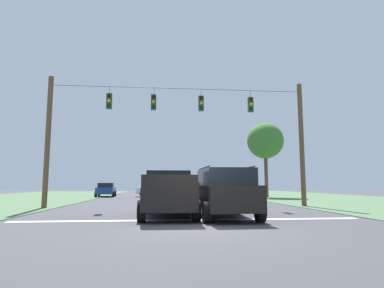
# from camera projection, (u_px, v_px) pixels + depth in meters

# --- Properties ---
(ground_plane) EXTENTS (120.00, 120.00, 0.00)m
(ground_plane) POSITION_uv_depth(u_px,v_px,m) (198.00, 229.00, 9.82)
(ground_plane) COLOR #3D3D42
(shoulder_grass_right) EXTENTS (16.00, 80.00, 0.03)m
(shoulder_grass_right) POSITION_uv_depth(u_px,v_px,m) (362.00, 201.00, 26.08)
(shoulder_grass_right) COLOR #4C6946
(shoulder_grass_right) RESTS_ON ground
(stop_bar_stripe) EXTENTS (13.50, 0.45, 0.01)m
(stop_bar_stripe) POSITION_uv_depth(u_px,v_px,m) (190.00, 220.00, 12.38)
(stop_bar_stripe) COLOR white
(stop_bar_stripe) RESTS_ON ground
(lane_dash_0) EXTENTS (2.50, 0.15, 0.01)m
(lane_dash_0) POSITION_uv_depth(u_px,v_px,m) (181.00, 208.00, 18.31)
(lane_dash_0) COLOR white
(lane_dash_0) RESTS_ON ground
(lane_dash_1) EXTENTS (2.50, 0.15, 0.01)m
(lane_dash_1) POSITION_uv_depth(u_px,v_px,m) (176.00, 202.00, 24.42)
(lane_dash_1) COLOR white
(lane_dash_1) RESTS_ON ground
(lane_dash_2) EXTENTS (2.50, 0.15, 0.01)m
(lane_dash_2) POSITION_uv_depth(u_px,v_px,m) (172.00, 198.00, 31.37)
(lane_dash_2) COLOR white
(lane_dash_2) RESTS_ON ground
(lane_dash_3) EXTENTS (2.50, 0.15, 0.01)m
(lane_dash_3) POSITION_uv_depth(u_px,v_px,m) (170.00, 196.00, 38.99)
(lane_dash_3) COLOR white
(lane_dash_3) RESTS_ON ground
(overhead_signal_span) EXTENTS (15.84, 0.31, 7.82)m
(overhead_signal_span) POSITION_uv_depth(u_px,v_px,m) (179.00, 135.00, 19.71)
(overhead_signal_span) COLOR brown
(overhead_signal_span) RESTS_ON ground
(pickup_truck) EXTENTS (2.31, 5.41, 1.95)m
(pickup_truck) POSITION_uv_depth(u_px,v_px,m) (168.00, 194.00, 13.70)
(pickup_truck) COLOR black
(pickup_truck) RESTS_ON ground
(suv_black) EXTENTS (2.27, 4.83, 2.05)m
(suv_black) POSITION_uv_depth(u_px,v_px,m) (224.00, 192.00, 13.14)
(suv_black) COLOR black
(suv_black) RESTS_ON ground
(distant_car_crossing_white) EXTENTS (4.37, 2.17, 1.52)m
(distant_car_crossing_white) POSITION_uv_depth(u_px,v_px,m) (156.00, 190.00, 35.50)
(distant_car_crossing_white) COLOR silver
(distant_car_crossing_white) RESTS_ON ground
(distant_car_oncoming) EXTENTS (2.23, 4.40, 1.52)m
(distant_car_oncoming) POSITION_uv_depth(u_px,v_px,m) (106.00, 190.00, 35.62)
(distant_car_oncoming) COLOR navy
(distant_car_oncoming) RESTS_ON ground
(distant_car_far_parked) EXTENTS (2.17, 4.37, 1.52)m
(distant_car_far_parked) POSITION_uv_depth(u_px,v_px,m) (169.00, 192.00, 25.85)
(distant_car_far_parked) COLOR silver
(distant_car_far_parked) RESTS_ON ground
(tree_roadside_right) EXTENTS (3.86, 3.86, 7.91)m
(tree_roadside_right) POSITION_uv_depth(u_px,v_px,m) (265.00, 141.00, 34.47)
(tree_roadside_right) COLOR brown
(tree_roadside_right) RESTS_ON ground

